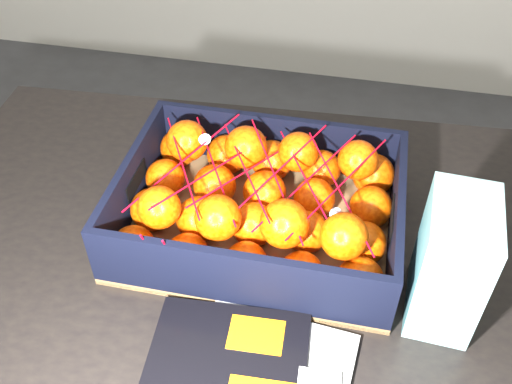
# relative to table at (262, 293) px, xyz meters

# --- Properties ---
(table) EXTENTS (1.24, 0.87, 0.75)m
(table) POSITION_rel_table_xyz_m (0.00, 0.00, 0.00)
(table) COLOR black
(table) RESTS_ON ground
(produce_crate) EXTENTS (0.44, 0.33, 0.11)m
(produce_crate) POSITION_rel_table_xyz_m (-0.02, 0.05, 0.13)
(produce_crate) COLOR olive
(produce_crate) RESTS_ON table
(clementine_heap) EXTENTS (0.41, 0.31, 0.13)m
(clementine_heap) POSITION_rel_table_xyz_m (-0.02, 0.06, 0.16)
(clementine_heap) COLOR #EA4804
(clementine_heap) RESTS_ON produce_crate
(mesh_net) EXTENTS (0.36, 0.29, 0.10)m
(mesh_net) POSITION_rel_table_xyz_m (-0.02, 0.04, 0.22)
(mesh_net) COLOR #BC071A
(mesh_net) RESTS_ON clementine_heap
(retail_carton) EXTENTS (0.09, 0.14, 0.20)m
(retail_carton) POSITION_rel_table_xyz_m (0.27, -0.04, 0.20)
(retail_carton) COLOR silver
(retail_carton) RESTS_ON table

